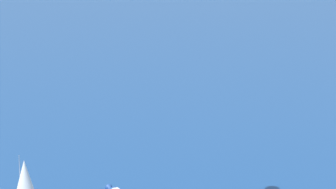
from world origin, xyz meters
The scene contains 1 object.
sailboat_inshore centered at (42.28, -10.08, 5.04)m, with size 8.56×6.70×11.04m.
Camera 1 is at (-53.19, 104.78, 55.64)m, focal length 70.88 mm.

